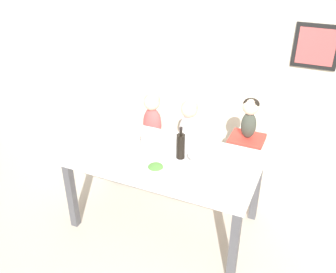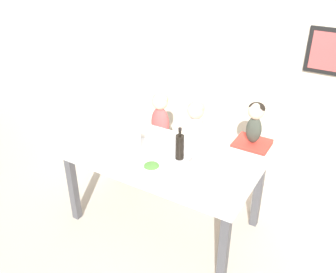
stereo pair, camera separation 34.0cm
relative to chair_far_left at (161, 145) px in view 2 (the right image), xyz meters
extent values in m
plane|color=#BCB2A3|center=(0.47, -0.70, -0.39)|extent=(14.00, 14.00, 0.00)
cube|color=beige|center=(0.47, 0.70, 0.96)|extent=(10.00, 0.06, 2.70)
cube|color=black|center=(1.53, 0.66, 1.17)|extent=(0.44, 0.02, 0.45)
cube|color=#B74C4C|center=(1.53, 0.64, 1.17)|extent=(0.36, 0.00, 0.37)
cube|color=silver|center=(0.47, -0.70, 0.36)|extent=(1.72, 0.94, 0.03)
cube|color=#4C4C51|center=(-0.33, -1.11, -0.02)|extent=(0.07, 0.07, 0.73)
cube|color=#4C4C51|center=(1.27, -1.11, -0.02)|extent=(0.07, 0.07, 0.73)
cube|color=#4C4C51|center=(-0.33, -0.29, -0.02)|extent=(0.07, 0.07, 0.73)
cube|color=#4C4C51|center=(1.27, -0.29, -0.02)|extent=(0.07, 0.07, 0.73)
cylinder|color=silver|center=(-0.14, -0.14, -0.18)|extent=(0.04, 0.04, 0.42)
cylinder|color=silver|center=(0.14, -0.14, -0.18)|extent=(0.04, 0.04, 0.42)
cylinder|color=silver|center=(-0.14, 0.14, -0.18)|extent=(0.04, 0.04, 0.42)
cylinder|color=silver|center=(0.14, 0.14, -0.18)|extent=(0.04, 0.04, 0.42)
cube|color=silver|center=(0.00, 0.00, 0.05)|extent=(0.40, 0.38, 0.05)
cylinder|color=silver|center=(0.30, -0.14, -0.18)|extent=(0.04, 0.04, 0.42)
cylinder|color=silver|center=(0.58, -0.14, -0.18)|extent=(0.04, 0.04, 0.42)
cylinder|color=silver|center=(0.30, 0.14, -0.18)|extent=(0.04, 0.04, 0.42)
cylinder|color=silver|center=(0.58, 0.14, -0.18)|extent=(0.04, 0.04, 0.42)
cube|color=silver|center=(0.44, 0.00, 0.05)|extent=(0.40, 0.38, 0.05)
cylinder|color=silver|center=(0.95, -0.12, -0.04)|extent=(0.04, 0.04, 0.70)
cylinder|color=silver|center=(1.19, -0.12, -0.04)|extent=(0.04, 0.04, 0.70)
cylinder|color=silver|center=(0.95, 0.12, -0.04)|extent=(0.04, 0.04, 0.70)
cylinder|color=silver|center=(1.19, 0.12, -0.04)|extent=(0.04, 0.04, 0.70)
cube|color=red|center=(1.07, 0.00, 0.33)|extent=(0.34, 0.32, 0.05)
ellipsoid|color=#C64C4C|center=(0.00, 0.00, 0.28)|extent=(0.22, 0.15, 0.40)
sphere|color=beige|center=(0.00, 0.00, 0.55)|extent=(0.18, 0.18, 0.18)
ellipsoid|color=#DBC684|center=(0.00, 0.01, 0.58)|extent=(0.18, 0.17, 0.13)
ellipsoid|color=silver|center=(0.44, 0.00, 0.28)|extent=(0.22, 0.15, 0.40)
sphere|color=beige|center=(0.44, 0.00, 0.55)|extent=(0.18, 0.18, 0.18)
ellipsoid|color=#DBC684|center=(0.44, 0.01, 0.58)|extent=(0.18, 0.17, 0.13)
ellipsoid|color=#3D4238|center=(1.07, 0.00, 0.50)|extent=(0.15, 0.11, 0.28)
sphere|color=beige|center=(1.07, 0.00, 0.70)|extent=(0.16, 0.16, 0.16)
ellipsoid|color=black|center=(1.07, 0.01, 0.72)|extent=(0.16, 0.15, 0.11)
cylinder|color=black|center=(0.61, -0.65, 0.50)|extent=(0.08, 0.08, 0.24)
cylinder|color=black|center=(0.61, -0.65, 0.65)|extent=(0.03, 0.03, 0.08)
cylinder|color=black|center=(0.61, -0.65, 0.68)|extent=(0.03, 0.03, 0.02)
cylinder|color=white|center=(0.18, -0.74, 0.49)|extent=(0.11, 0.11, 0.22)
cylinder|color=white|center=(0.75, -0.74, 0.38)|extent=(0.06, 0.06, 0.00)
cylinder|color=white|center=(0.75, -0.74, 0.42)|extent=(0.01, 0.01, 0.08)
ellipsoid|color=white|center=(0.75, -0.74, 0.51)|extent=(0.07, 0.07, 0.10)
cylinder|color=white|center=(0.50, -0.96, 0.41)|extent=(0.16, 0.16, 0.06)
ellipsoid|color=#4C8438|center=(0.50, -0.96, 0.44)|extent=(0.13, 0.13, 0.04)
cylinder|color=silver|center=(-0.10, -0.88, 0.38)|extent=(0.24, 0.24, 0.01)
cylinder|color=silver|center=(0.02, -0.42, 0.38)|extent=(0.24, 0.24, 0.01)
camera|label=1|loc=(1.67, -3.33, 2.24)|focal=40.00mm
camera|label=2|loc=(1.97, -3.17, 2.24)|focal=40.00mm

